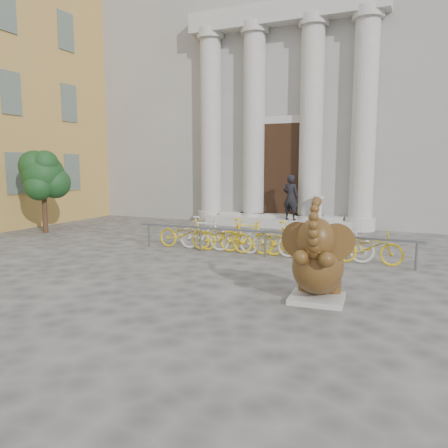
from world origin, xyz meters
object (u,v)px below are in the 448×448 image
at_px(bike_rack, 268,238).
at_px(pedestrian, 291,197).
at_px(elephant_statue, 318,264).
at_px(tree, 43,176).

height_order(bike_rack, pedestrian, pedestrian).
relative_size(elephant_statue, tree, 0.64).
xyz_separation_m(bike_rack, tree, (-8.87, 0.53, 1.62)).
xyz_separation_m(elephant_statue, pedestrian, (-2.96, 8.86, 0.54)).
bearing_deg(bike_rack, elephant_statue, -59.46).
distance_m(elephant_statue, tree, 11.85).
bearing_deg(elephant_statue, bike_rack, 116.09).
xyz_separation_m(bike_rack, pedestrian, (-0.81, 5.23, 0.75)).
bearing_deg(pedestrian, elephant_statue, 118.21).
bearing_deg(pedestrian, tree, 40.07).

